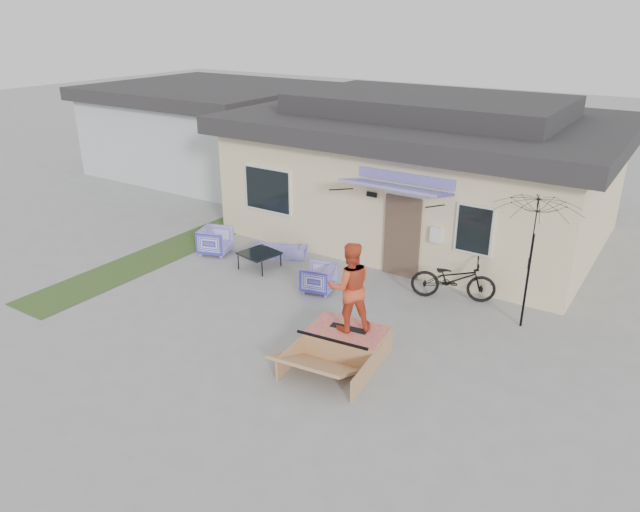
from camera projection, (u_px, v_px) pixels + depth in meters
The scene contains 13 objects.
ground at pixel (260, 339), 12.15m from camera, with size 90.00×90.00×0.00m, color gray.
grass_strip at pixel (158, 255), 16.33m from camera, with size 1.40×8.00×0.01m, color #2F4A20.
house at pixel (425, 167), 17.58m from camera, with size 10.80×8.49×4.10m.
neighbor_house at pixel (211, 127), 24.51m from camera, with size 8.60×7.60×3.50m.
loveseat at pixel (279, 246), 16.19m from camera, with size 1.47×0.43×0.57m, color #2824B1.
armchair_left at pixel (215, 240), 16.32m from camera, with size 0.79×0.74×0.81m, color #2824B1.
armchair_right at pixel (318, 277), 14.13m from camera, with size 0.72×0.68×0.74m, color #2824B1.
coffee_table at pixel (260, 260), 15.46m from camera, with size 0.88×0.88×0.44m, color black.
bicycle at pixel (454, 275), 13.63m from camera, with size 0.68×1.94×1.24m, color black.
patio_umbrella at pixel (532, 250), 12.01m from camera, with size 2.24×2.16×2.20m.
skate_ramp at pixel (348, 341), 11.60m from camera, with size 1.48×1.98×0.49m, color #AE7C50, non-canonical shape.
skateboard at pixel (349, 328), 11.54m from camera, with size 0.75×0.19×0.05m, color black.
skater at pixel (350, 285), 11.19m from camera, with size 0.88×0.68×1.79m, color #D24A29.
Camera 1 is at (6.83, -8.16, 6.24)m, focal length 33.17 mm.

